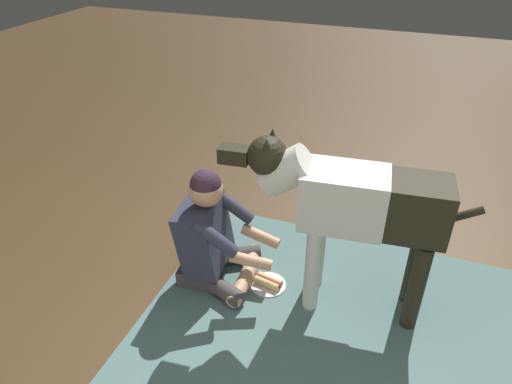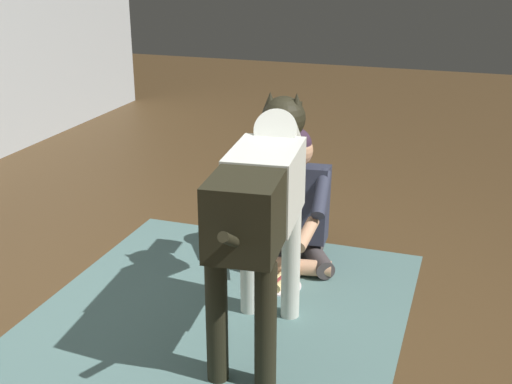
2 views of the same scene
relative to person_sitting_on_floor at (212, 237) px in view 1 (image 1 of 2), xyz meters
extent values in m
plane|color=#4B361E|center=(-0.92, 0.18, -0.33)|extent=(15.61, 15.61, 0.00)
cube|color=slate|center=(-0.89, 0.18, -0.33)|extent=(2.32, 1.87, 0.01)
cube|color=#443D3E|center=(0.08, 0.01, -0.27)|extent=(0.27, 0.36, 0.12)
cylinder|color=#443D3E|center=(-0.06, -0.16, -0.27)|extent=(0.40, 0.30, 0.11)
cylinder|color=tan|center=(-0.22, -0.11, -0.27)|extent=(0.15, 0.37, 0.09)
cylinder|color=#443D3E|center=(-0.09, 0.15, -0.27)|extent=(0.41, 0.24, 0.11)
cylinder|color=tan|center=(-0.23, 0.06, -0.27)|extent=(0.10, 0.36, 0.09)
cube|color=#2E3345|center=(0.05, 0.01, 0.01)|extent=(0.32, 0.43, 0.48)
cylinder|color=#2E3345|center=(-0.07, -0.18, 0.14)|extent=(0.30, 0.11, 0.24)
cylinder|color=tan|center=(-0.28, -0.15, -0.03)|extent=(0.27, 0.09, 0.12)
cylinder|color=#2E3345|center=(-0.11, 0.17, 0.14)|extent=(0.30, 0.11, 0.24)
cylinder|color=tan|center=(-0.30, 0.10, -0.03)|extent=(0.28, 0.14, 0.12)
sphere|color=tan|center=(0.02, 0.00, 0.35)|extent=(0.21, 0.21, 0.21)
sphere|color=#382537|center=(0.02, 0.00, 0.39)|extent=(0.19, 0.19, 0.19)
cylinder|color=silver|center=(-0.68, 0.04, -0.04)|extent=(0.10, 0.10, 0.59)
cylinder|color=silver|center=(-0.65, -0.17, -0.04)|extent=(0.10, 0.10, 0.59)
cylinder|color=black|center=(-1.27, -0.02, -0.04)|extent=(0.10, 0.10, 0.59)
cylinder|color=black|center=(-1.25, -0.23, -0.04)|extent=(0.10, 0.10, 0.59)
cube|color=silver|center=(-0.79, -0.08, 0.43)|extent=(0.50, 0.35, 0.34)
cube|color=black|center=(-1.15, -0.11, 0.43)|extent=(0.43, 0.33, 0.33)
cylinder|color=silver|center=(-0.46, -0.05, 0.56)|extent=(0.36, 0.25, 0.33)
sphere|color=black|center=(-0.35, -0.04, 0.63)|extent=(0.23, 0.23, 0.23)
cube|color=black|center=(-0.16, -0.02, 0.62)|extent=(0.18, 0.12, 0.09)
cone|color=black|center=(-0.37, 0.03, 0.72)|extent=(0.09, 0.09, 0.10)
cone|color=black|center=(-0.36, -0.10, 0.72)|extent=(0.09, 0.09, 0.10)
cylinder|color=black|center=(-1.36, -0.14, 0.39)|extent=(0.30, 0.07, 0.20)
cylinder|color=white|center=(-0.37, -0.04, -0.33)|extent=(0.24, 0.24, 0.01)
cylinder|color=#E3C57A|center=(-0.38, -0.06, -0.30)|extent=(0.18, 0.08, 0.05)
cylinder|color=#E3C57A|center=(-0.37, -0.02, -0.30)|extent=(0.18, 0.08, 0.05)
cylinder|color=maroon|center=(-0.37, -0.04, -0.29)|extent=(0.19, 0.07, 0.04)
camera|label=1|loc=(-1.08, 2.09, 1.82)|focal=32.21mm
camera|label=2|loc=(-3.55, -0.97, 1.47)|focal=46.69mm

